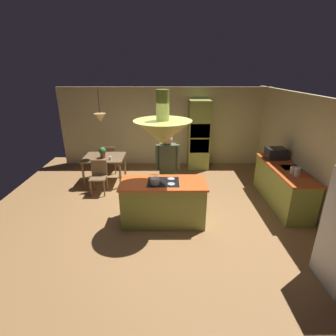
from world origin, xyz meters
name	(u,v)px	position (x,y,z in m)	size (l,w,h in m)	color
ground	(164,216)	(0.00, 0.00, 0.00)	(8.16, 8.16, 0.00)	#9E7042
wall_back	(164,127)	(0.00, 3.45, 1.27)	(6.80, 0.10, 2.55)	beige
wall_right	(311,156)	(3.25, 0.40, 1.27)	(0.10, 7.20, 2.55)	beige
kitchen_island	(163,202)	(0.00, -0.20, 0.47)	(1.76, 0.79, 0.95)	#939E42
counter_run_right	(283,185)	(2.84, 0.60, 0.48)	(0.73, 2.15, 0.93)	#939E42
oven_tower	(199,135)	(1.10, 3.04, 1.09)	(0.66, 0.62, 2.19)	#939E42
dining_table	(104,160)	(-1.70, 1.90, 0.66)	(1.12, 0.93, 0.76)	brown
person_at_island	(167,166)	(0.09, 0.47, 1.02)	(0.53, 0.23, 1.76)	tan
range_hood	(163,131)	(0.00, -0.20, 1.98)	(1.10, 1.10, 1.00)	#939E42
pendant_light_over_table	(100,118)	(-1.70, 1.90, 1.86)	(0.32, 0.32, 0.82)	#E0B266
chair_facing_island	(99,175)	(-1.70, 1.21, 0.50)	(0.40, 0.40, 0.87)	brown
chair_by_back_wall	(110,157)	(-1.70, 2.59, 0.50)	(0.40, 0.40, 0.87)	brown
potted_plant_on_table	(103,152)	(-1.70, 1.82, 0.93)	(0.20, 0.20, 0.30)	#99382D
cup_on_table	(110,158)	(-1.47, 1.67, 0.81)	(0.07, 0.07, 0.09)	white
canister_flour	(297,172)	(2.84, 0.07, 1.04)	(0.12, 0.12, 0.21)	silver
canister_sugar	(293,170)	(2.84, 0.25, 1.01)	(0.13, 0.13, 0.15)	silver
microwave_on_counter	(276,153)	(2.84, 1.23, 1.07)	(0.46, 0.36, 0.28)	#232326
cooking_pot_on_cooktop	(155,181)	(-0.16, -0.33, 1.01)	(0.18, 0.18, 0.12)	#B2B2B7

